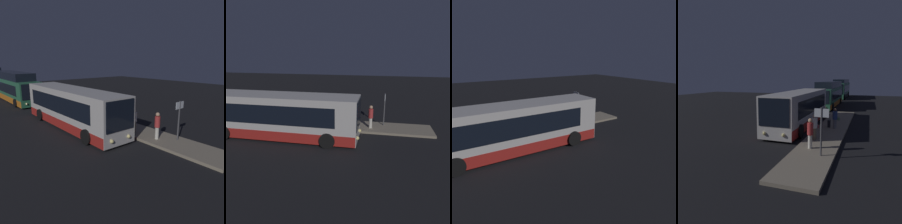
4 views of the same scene
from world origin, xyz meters
The scene contains 9 objects.
ground centered at (0.00, 0.00, 0.00)m, with size 80.00×80.00×0.00m, color black.
platform centered at (0.00, 2.84, 0.09)m, with size 20.00×2.48×0.18m.
bus_lead centered at (-1.29, -0.18, 1.56)m, with size 11.71×2.81×3.13m.
bus_second centered at (-16.40, -0.18, 1.68)m, with size 12.61×2.83×3.77m.
passenger_boarding centered at (3.28, 2.28, 1.12)m, with size 0.65×0.51×1.76m.
passenger_waiting centered at (-0.54, 3.10, 1.07)m, with size 0.49×0.64×1.68m.
passenger_with_bags centered at (5.23, 2.48, 1.18)m, with size 0.47×0.47×1.82m.
suitcase centered at (-0.84, 2.56, 0.48)m, with size 0.38×0.21×0.85m.
sign_post centered at (6.25, 3.35, 1.85)m, with size 0.10×0.78×2.62m.
Camera 1 is at (13.92, -8.61, 5.35)m, focal length 35.00 mm.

